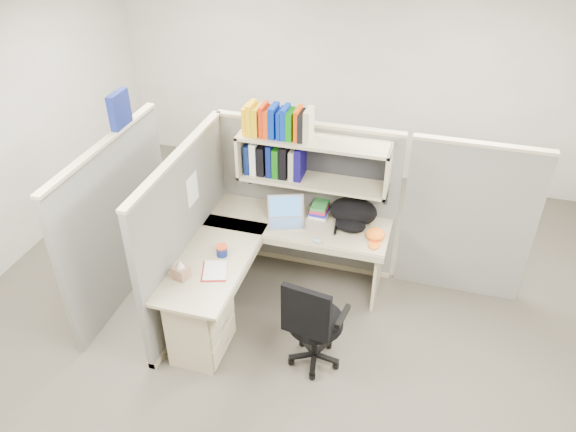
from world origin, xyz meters
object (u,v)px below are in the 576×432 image
(snack_canister, at_px, (222,250))
(task_chair, at_px, (313,336))
(desk, at_px, (228,295))
(laptop, at_px, (286,213))
(backpack, at_px, (352,215))

(snack_canister, distance_m, task_chair, 1.08)
(desk, xyz_separation_m, snack_canister, (-0.11, 0.18, 0.34))
(snack_canister, bearing_deg, desk, -58.68)
(desk, distance_m, laptop, 0.95)
(desk, bearing_deg, laptop, 69.24)
(laptop, bearing_deg, backpack, -6.54)
(laptop, height_order, snack_canister, laptop)
(desk, bearing_deg, snack_canister, 121.32)
(backpack, relative_size, task_chair, 0.46)
(desk, xyz_separation_m, backpack, (0.91, 0.93, 0.42))
(task_chair, bearing_deg, backpack, 85.34)
(laptop, distance_m, backpack, 0.62)
(desk, xyz_separation_m, task_chair, (0.82, -0.18, -0.09))
(backpack, height_order, task_chair, backpack)
(backpack, bearing_deg, task_chair, -84.61)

